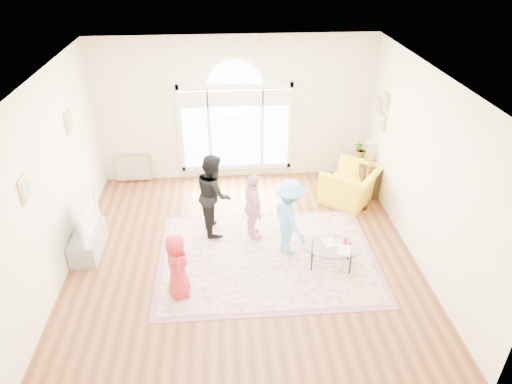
{
  "coord_description": "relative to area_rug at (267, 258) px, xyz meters",
  "views": [
    {
      "loc": [
        -0.27,
        -6.44,
        5.1
      ],
      "look_at": [
        0.25,
        0.3,
        1.11
      ],
      "focal_mm": 32.0,
      "sensor_mm": 36.0,
      "label": 1
    }
  ],
  "objects": [
    {
      "name": "child_red",
      "position": [
        -1.47,
        -0.8,
        0.57
      ],
      "size": [
        0.44,
        0.6,
        1.11
      ],
      "primitive_type": "imported",
      "rotation": [
        0.0,
        0.0,
        1.75
      ],
      "color": "red",
      "rests_on": "area_rug"
    },
    {
      "name": "armchair",
      "position": [
        1.95,
        1.83,
        0.37
      ],
      "size": [
        1.51,
        1.53,
        0.75
      ],
      "primitive_type": "imported",
      "rotation": [
        0.0,
        0.0,
        4.05
      ],
      "color": "yellow",
      "rests_on": "ground"
    },
    {
      "name": "child_blue",
      "position": [
        0.39,
        0.17,
        0.72
      ],
      "size": [
        0.81,
        1.04,
        1.42
      ],
      "primitive_type": "imported",
      "rotation": [
        0.0,
        0.0,
        1.91
      ],
      "color": "#68B2DF",
      "rests_on": "area_rug"
    },
    {
      "name": "child_black",
      "position": [
        -0.91,
        0.94,
        0.79
      ],
      "size": [
        0.71,
        0.85,
        1.57
      ],
      "primitive_type": "imported",
      "rotation": [
        0.0,
        0.0,
        1.74
      ],
      "color": "black",
      "rests_on": "area_rug"
    },
    {
      "name": "area_rug",
      "position": [
        0.0,
        0.0,
        0.0
      ],
      "size": [
        3.6,
        2.6,
        0.02
      ],
      "primitive_type": "cube",
      "color": "beige",
      "rests_on": "ground"
    },
    {
      "name": "ground",
      "position": [
        -0.41,
        0.13,
        -0.01
      ],
      "size": [
        6.0,
        6.0,
        0.0
      ],
      "primitive_type": "plane",
      "color": "#5A2F16",
      "rests_on": "ground"
    },
    {
      "name": "child_pink",
      "position": [
        -0.21,
        0.64,
        0.67
      ],
      "size": [
        0.51,
        0.83,
        1.31
      ],
      "primitive_type": "imported",
      "rotation": [
        0.0,
        0.0,
        1.83
      ],
      "color": "#EDAAB5",
      "rests_on": "area_rug"
    },
    {
      "name": "coffee_table",
      "position": [
        1.06,
        -0.29,
        0.39
      ],
      "size": [
        1.11,
        0.83,
        0.54
      ],
      "rotation": [
        0.0,
        0.0,
        -0.2
      ],
      "color": "silver",
      "rests_on": "ground"
    },
    {
      "name": "room_shell",
      "position": [
        -0.4,
        2.97,
        1.56
      ],
      "size": [
        6.0,
        6.0,
        6.0
      ],
      "color": "#FDF2C9",
      "rests_on": "ground"
    },
    {
      "name": "tv_console",
      "position": [
        -3.16,
        0.43,
        0.2
      ],
      "size": [
        0.45,
        1.0,
        0.42
      ],
      "primitive_type": "cube",
      "color": "#919499",
      "rests_on": "ground"
    },
    {
      "name": "television",
      "position": [
        -3.16,
        0.43,
        0.71
      ],
      "size": [
        0.17,
        1.04,
        0.6
      ],
      "color": "black",
      "rests_on": "tv_console"
    },
    {
      "name": "plant_pedestal",
      "position": [
        2.29,
        2.45,
        0.34
      ],
      "size": [
        0.2,
        0.2,
        0.7
      ],
      "primitive_type": "cylinder",
      "color": "white",
      "rests_on": "ground"
    },
    {
      "name": "leaning_picture",
      "position": [
        -2.76,
        3.03,
        -0.01
      ],
      "size": [
        0.8,
        0.14,
        0.62
      ],
      "primitive_type": "cube",
      "rotation": [
        -0.14,
        0.0,
        0.0
      ],
      "color": "tan",
      "rests_on": "ground"
    },
    {
      "name": "rug_border",
      "position": [
        -0.0,
        0.0,
        -0.0
      ],
      "size": [
        3.8,
        2.8,
        0.01
      ],
      "primitive_type": "cube",
      "color": "#975D6F",
      "rests_on": "ground"
    },
    {
      "name": "potted_plant",
      "position": [
        2.29,
        2.45,
        0.89
      ],
      "size": [
        0.43,
        0.39,
        0.39
      ],
      "primitive_type": "imported",
      "rotation": [
        0.0,
        0.0,
        0.29
      ],
      "color": "#33722D",
      "rests_on": "plant_pedestal"
    },
    {
      "name": "floor_lamp",
      "position": [
        2.13,
        1.48,
        1.27
      ],
      "size": [
        0.25,
        0.25,
        1.51
      ],
      "color": "black",
      "rests_on": "ground"
    },
    {
      "name": "side_cabinet",
      "position": [
        2.37,
        2.06,
        0.34
      ],
      "size": [
        0.4,
        0.5,
        0.7
      ],
      "primitive_type": "cube",
      "color": "black",
      "rests_on": "ground"
    }
  ]
}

